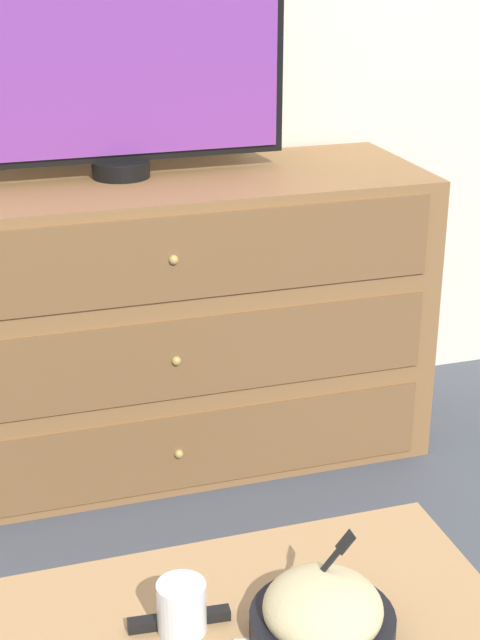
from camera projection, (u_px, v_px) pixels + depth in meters
ground_plane at (148, 406)px, 3.15m from camera, size 12.00×12.00×0.00m
dresser at (154, 323)px, 2.73m from camera, size 1.50×0.54×0.82m
tv at (115, 54)px, 2.48m from camera, size 0.89×0.15×0.62m
takeout_bowl at (323, 614)px, 1.51m from camera, size 0.23×0.23×0.16m
drink_cup at (182, 610)px, 1.52m from camera, size 0.08×0.08×0.09m
remote_control at (179, 619)px, 1.54m from camera, size 0.16×0.04×0.02m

